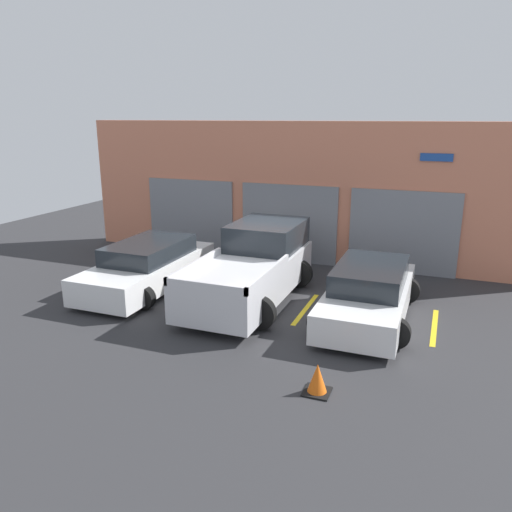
{
  "coord_description": "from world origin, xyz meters",
  "views": [
    {
      "loc": [
        4.59,
        -12.38,
        4.68
      ],
      "look_at": [
        0.0,
        -0.53,
        1.1
      ],
      "focal_mm": 35.0,
      "sensor_mm": 36.0,
      "label": 1
    }
  ],
  "objects": [
    {
      "name": "parking_stripe_right",
      "position": [
        4.6,
        -1.03,
        0.0
      ],
      "size": [
        0.12,
        2.2,
        0.01
      ],
      "primitive_type": "cube",
      "color": "gold",
      "rests_on": "ground"
    },
    {
      "name": "parking_stripe_left",
      "position": [
        -1.53,
        -1.03,
        0.0
      ],
      "size": [
        0.12,
        2.2,
        0.01
      ],
      "primitive_type": "cube",
      "color": "gold",
      "rests_on": "ground"
    },
    {
      "name": "ground_plane",
      "position": [
        0.0,
        0.0,
        0.0
      ],
      "size": [
        28.0,
        28.0,
        0.0
      ],
      "primitive_type": "plane",
      "color": "#2D2D30"
    },
    {
      "name": "parking_stripe_far_left",
      "position": [
        -4.6,
        -1.03,
        0.0
      ],
      "size": [
        0.12,
        2.2,
        0.01
      ],
      "primitive_type": "cube",
      "color": "gold",
      "rests_on": "ground"
    },
    {
      "name": "parking_stripe_centre",
      "position": [
        1.53,
        -1.03,
        0.0
      ],
      "size": [
        0.12,
        2.2,
        0.01
      ],
      "primitive_type": "cube",
      "color": "gold",
      "rests_on": "ground"
    },
    {
      "name": "pickup_truck",
      "position": [
        0.0,
        -0.71,
        0.85
      ],
      "size": [
        2.53,
        5.05,
        1.84
      ],
      "color": "silver",
      "rests_on": "ground"
    },
    {
      "name": "shophouse_building",
      "position": [
        -0.01,
        3.28,
        2.22
      ],
      "size": [
        15.21,
        0.68,
        4.53
      ],
      "color": "#D17A5B",
      "rests_on": "ground"
    },
    {
      "name": "sedan_side",
      "position": [
        3.06,
        -1.0,
        0.62
      ],
      "size": [
        2.2,
        4.55,
        1.31
      ],
      "color": "white",
      "rests_on": "ground"
    },
    {
      "name": "traffic_cone",
      "position": [
        2.78,
        -4.75,
        0.25
      ],
      "size": [
        0.47,
        0.47,
        0.55
      ],
      "color": "black",
      "rests_on": "ground"
    },
    {
      "name": "sedan_white",
      "position": [
        -3.06,
        -1.0,
        0.62
      ],
      "size": [
        2.22,
        4.71,
        1.31
      ],
      "color": "white",
      "rests_on": "ground"
    }
  ]
}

